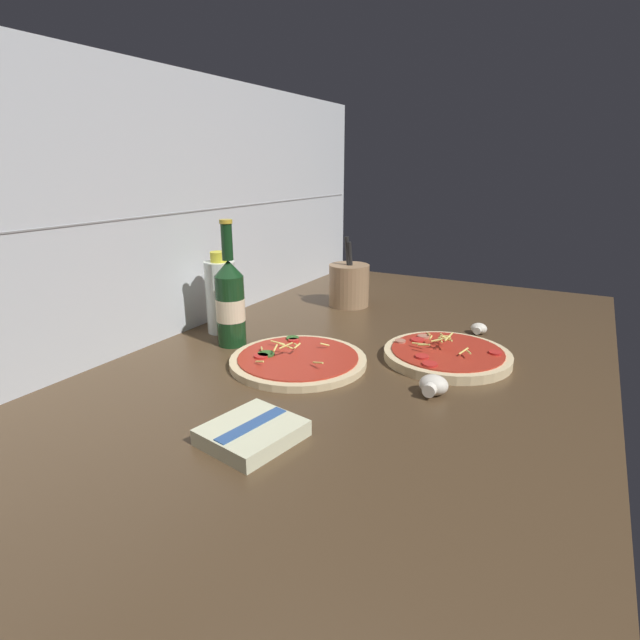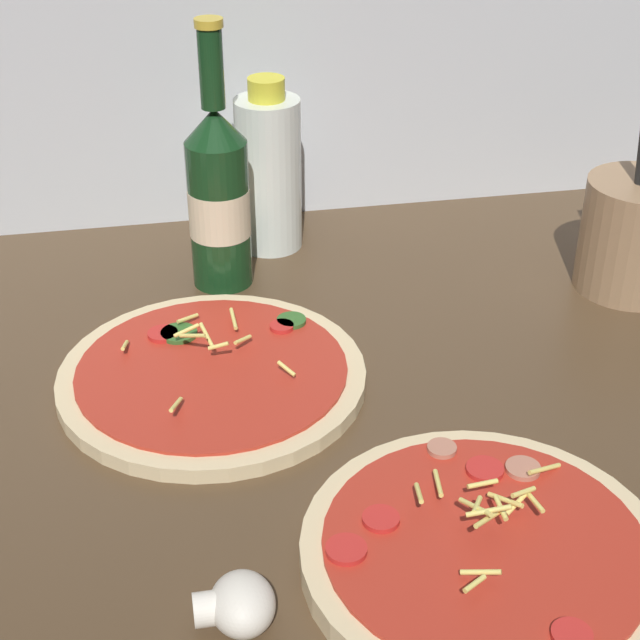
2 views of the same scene
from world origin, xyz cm
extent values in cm
cube|color=#4C3823|center=(0.00, 0.00, 1.25)|extent=(160.00, 90.00, 2.50)
cylinder|color=beige|center=(6.51, -14.35, 3.42)|extent=(25.37, 25.37, 1.84)
cylinder|color=#B22D1E|center=(6.51, -14.35, 4.49)|extent=(22.32, 22.32, 0.30)
cylinder|color=red|center=(-2.99, -13.57, 4.84)|extent=(2.84, 2.84, 0.40)
cylinder|color=#B7755B|center=(6.46, -4.38, 4.84)|extent=(2.27, 2.27, 0.40)
cylinder|color=red|center=(-0.28, -11.11, 4.84)|extent=(2.65, 2.65, 0.40)
cylinder|color=#B7755B|center=(11.70, -7.80, 4.84)|extent=(2.64, 2.64, 0.40)
cylinder|color=red|center=(8.88, -7.36, 4.84)|extent=(2.83, 2.83, 0.40)
cylinder|color=red|center=(8.97, -23.22, 4.84)|extent=(2.56, 2.56, 0.40)
cylinder|color=#EADB6B|center=(4.11, -19.03, 5.85)|extent=(1.87, 1.37, 0.49)
cylinder|color=#EADB6B|center=(13.11, -8.45, 5.12)|extent=(3.18, 1.71, 1.18)
cylinder|color=#EADB6B|center=(2.84, -10.51, 6.21)|extent=(0.73, 2.62, 0.96)
cylinder|color=#EADB6B|center=(5.94, -13.42, 6.98)|extent=(1.50, 3.07, 1.31)
cylinder|color=#EADB6B|center=(7.49, -10.52, 6.34)|extent=(2.36, 0.66, 0.43)
cylinder|color=#EADB6B|center=(9.50, -12.12, 5.54)|extent=(2.02, 1.41, 1.03)
cylinder|color=#EADB6B|center=(8.85, -11.67, 5.60)|extent=(1.93, 2.62, 1.01)
cylinder|color=#EADB6B|center=(10.62, -12.77, 6.02)|extent=(0.61, 2.10, 0.52)
cylinder|color=#EADB6B|center=(6.11, -13.24, 6.97)|extent=(1.46, 2.13, 0.84)
cylinder|color=#EADB6B|center=(6.51, -14.38, 7.40)|extent=(3.02, 1.11, 1.26)
cylinder|color=#EADB6B|center=(4.94, -17.88, 5.54)|extent=(2.54, 1.50, 1.06)
cylinder|color=#EADB6B|center=(7.70, -13.54, 6.75)|extent=(0.37, 2.24, 0.55)
cylinder|color=#EADB6B|center=(4.72, -9.02, 5.58)|extent=(0.86, 3.19, 0.73)
cylinder|color=#EADB6B|center=(6.54, -14.40, 6.75)|extent=(2.81, 2.33, 1.18)
cylinder|color=#EADB6B|center=(9.93, -12.07, 6.49)|extent=(2.20, 1.29, 0.78)
cylinder|color=beige|center=(-9.78, 10.95, 3.18)|extent=(27.06, 27.06, 1.37)
cylinder|color=#B22D1E|center=(-9.78, 10.95, 4.02)|extent=(23.81, 23.81, 0.30)
cylinder|color=#336628|center=(-12.24, 16.90, 4.37)|extent=(3.38, 3.38, 0.40)
cylinder|color=#336628|center=(-1.69, 17.23, 4.37)|extent=(2.76, 2.76, 0.40)
cylinder|color=red|center=(-2.74, 16.35, 4.37)|extent=(2.25, 2.25, 0.40)
cylinder|color=red|center=(-13.70, 17.08, 4.37)|extent=(2.80, 2.80, 0.40)
cylinder|color=#EADB6B|center=(-11.60, 15.09, 5.71)|extent=(2.45, 1.09, 0.84)
cylinder|color=#EADB6B|center=(-11.15, 12.86, 6.48)|extent=(2.38, 2.15, 1.21)
cylinder|color=#EADB6B|center=(-6.73, 13.39, 5.21)|extent=(1.81, 1.82, 0.77)
cylinder|color=#EADB6B|center=(-11.29, 18.60, 4.88)|extent=(2.17, 1.79, 0.69)
cylinder|color=#EADB6B|center=(-3.57, 8.31, 5.06)|extent=(1.54, 1.73, 0.93)
cylinder|color=#EADB6B|center=(-13.21, 4.59, 5.23)|extent=(1.26, 2.67, 1.05)
cylinder|color=#EADB6B|center=(-9.03, 11.61, 5.95)|extent=(1.90, 0.73, 0.91)
cylinder|color=#EADB6B|center=(-17.14, 14.99, 4.85)|extent=(0.73, 2.11, 0.87)
cylinder|color=#EADB6B|center=(-9.88, 13.69, 5.85)|extent=(1.15, 2.89, 1.26)
cylinder|color=#EADB6B|center=(-7.10, 17.53, 5.01)|extent=(0.44, 3.26, 0.55)
cylinder|color=#143819|center=(-6.91, 29.55, 10.16)|extent=(6.17, 6.17, 15.32)
cone|color=#143819|center=(-6.91, 29.55, 19.53)|extent=(6.17, 6.17, 3.42)
cylinder|color=#143819|center=(-6.91, 29.55, 25.03)|extent=(2.35, 2.35, 7.59)
cylinder|color=gold|center=(-6.91, 29.55, 29.23)|extent=(2.70, 2.70, 0.80)
cylinder|color=beige|center=(-6.91, 29.55, 10.47)|extent=(6.23, 6.23, 4.90)
cylinder|color=silver|center=(-0.81, 37.09, 10.85)|extent=(7.04, 7.04, 16.71)
cylinder|color=yellow|center=(-0.81, 37.09, 20.35)|extent=(3.87, 3.87, 2.28)
cylinder|color=white|center=(-12.37, -16.47, 4.25)|extent=(2.25, 2.25, 2.25)
ellipsoid|color=silver|center=(-10.37, -16.47, 4.25)|extent=(4.25, 5.01, 3.50)
cylinder|color=#9E7A56|center=(34.17, 20.75, 8.28)|extent=(11.13, 11.13, 11.56)
camera|label=1|loc=(-88.42, -36.68, 40.33)|focal=28.00mm
camera|label=2|loc=(-13.72, -60.65, 52.00)|focal=55.00mm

